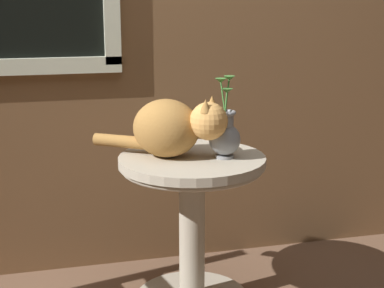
% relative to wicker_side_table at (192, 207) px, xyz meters
% --- Properties ---
extents(wicker_side_table, '(0.58, 0.58, 0.64)m').
position_rel_wicker_side_table_xyz_m(wicker_side_table, '(0.00, 0.00, 0.00)').
color(wicker_side_table, '#B2A893').
rests_on(wicker_side_table, ground_plane).
extents(cat, '(0.49, 0.36, 0.24)m').
position_rel_wicker_side_table_xyz_m(cat, '(-0.08, 0.01, 0.33)').
color(cat, '#AD7A3D').
rests_on(cat, wicker_side_table).
extents(pewter_vase_with_ivy, '(0.12, 0.12, 0.31)m').
position_rel_wicker_side_table_xyz_m(pewter_vase_with_ivy, '(0.12, -0.05, 0.31)').
color(pewter_vase_with_ivy, gray).
rests_on(pewter_vase_with_ivy, wicker_side_table).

